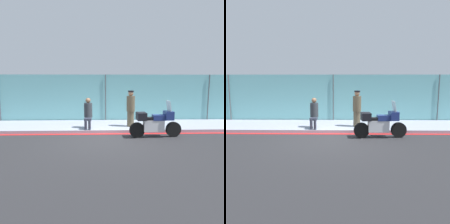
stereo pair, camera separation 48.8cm
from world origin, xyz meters
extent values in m
plane|color=#262628|center=(0.00, 0.00, 0.00)|extent=(120.00, 120.00, 0.00)
cube|color=#8E93A3|center=(0.00, 2.30, 0.07)|extent=(41.46, 2.50, 0.14)
cube|color=red|center=(0.00, 0.96, 0.00)|extent=(41.46, 0.18, 0.01)
cube|color=#6BB2B7|center=(0.00, 3.64, 1.28)|extent=(39.39, 0.08, 2.57)
cylinder|color=#4C4C51|center=(-5.58, 3.54, 1.28)|extent=(0.05, 0.05, 2.57)
cylinder|color=#4C4C51|center=(0.00, 3.54, 1.28)|extent=(0.05, 0.05, 2.57)
cylinder|color=#4C4C51|center=(5.58, 3.54, 1.28)|extent=(0.05, 0.05, 2.57)
cylinder|color=black|center=(2.71, 0.42, 0.31)|extent=(0.62, 0.17, 0.61)
cylinder|color=black|center=(1.23, 0.34, 0.31)|extent=(0.62, 0.17, 0.61)
cube|color=silver|center=(1.90, 0.38, 0.48)|extent=(0.83, 0.33, 0.46)
cube|color=navy|center=(2.11, 0.39, 0.80)|extent=(0.54, 0.34, 0.22)
cube|color=black|center=(1.81, 0.37, 0.76)|extent=(0.61, 0.31, 0.10)
cube|color=navy|center=(2.49, 0.41, 0.88)|extent=(0.35, 0.49, 0.34)
cube|color=silver|center=(2.49, 0.41, 1.26)|extent=(0.13, 0.43, 0.42)
cube|color=black|center=(1.39, 0.35, 0.86)|extent=(0.39, 0.52, 0.30)
cylinder|color=brown|center=(1.15, 1.85, 0.49)|extent=(0.32, 0.32, 0.71)
cylinder|color=brown|center=(1.15, 1.85, 1.20)|extent=(0.38, 0.38, 0.71)
sphere|color=#A37556|center=(1.15, 1.85, 1.67)|extent=(0.24, 0.24, 0.24)
cylinder|color=black|center=(1.15, 1.85, 1.77)|extent=(0.27, 0.27, 0.05)
cylinder|color=#2D3342|center=(-0.87, 1.16, 0.36)|extent=(0.12, 0.12, 0.44)
cylinder|color=#2D3342|center=(-0.71, 1.16, 0.36)|extent=(0.12, 0.12, 0.44)
cube|color=#2D3342|center=(-0.79, 1.38, 0.59)|extent=(0.31, 0.44, 0.10)
cylinder|color=#2D3338|center=(-0.79, 1.60, 0.95)|extent=(0.37, 0.37, 0.63)
sphere|color=brown|center=(-0.79, 1.60, 1.38)|extent=(0.23, 0.23, 0.23)
camera|label=1|loc=(-0.05, -8.09, 2.25)|focal=35.00mm
camera|label=2|loc=(0.43, -8.09, 2.25)|focal=35.00mm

